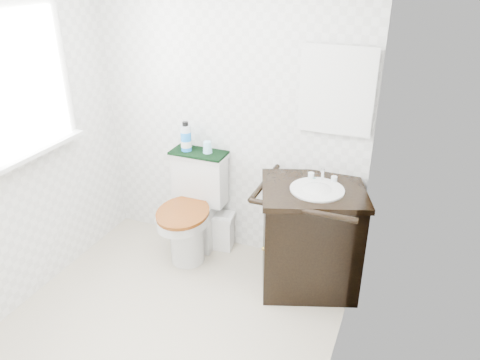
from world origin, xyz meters
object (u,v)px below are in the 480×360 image
Objects in this scene: mouthwash_bottle at (186,138)px; cup at (207,147)px; vanity at (310,234)px; trash_bin at (221,230)px; toilet at (194,213)px.

cup is at bearing 6.89° from mouthwash_bottle.
cup is (-0.92, 0.20, 0.48)m from vanity.
mouthwash_bottle is at bearing 170.86° from vanity.
mouthwash_bottle is (-0.28, -0.02, 0.82)m from trash_bin.
trash_bin is (0.18, 0.14, -0.21)m from toilet.
toilet is 0.57m from cup.
toilet is at bearing -48.29° from mouthwash_bottle.
vanity is 3.81× the size of mouthwash_bottle.
vanity reaches higher than toilet.
vanity is at bearing -13.54° from trash_bin.
vanity is at bearing -12.15° from cup.
toilet is 1.00m from vanity.
trash_bin is (-0.82, 0.20, -0.27)m from vanity.
toilet is 2.66× the size of trash_bin.
trash_bin is at bearing 166.46° from vanity.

